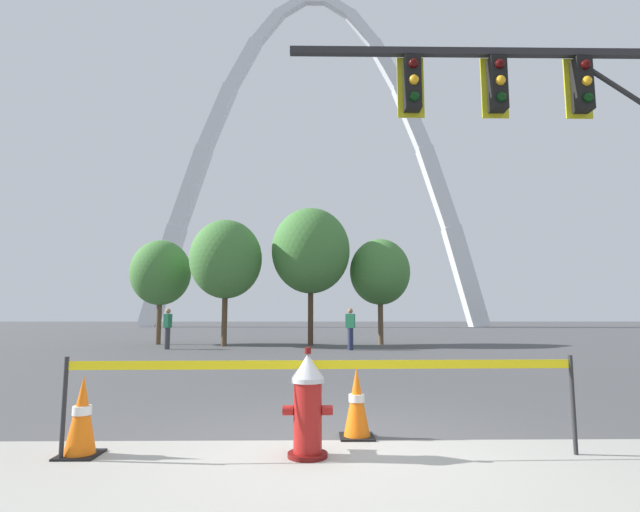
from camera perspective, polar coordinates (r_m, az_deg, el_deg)
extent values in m
plane|color=#474749|center=(5.02, 1.89, -21.78)|extent=(240.00, 240.00, 0.00)
cylinder|color=#5E0F0D|center=(4.77, -1.46, -22.27)|extent=(0.36, 0.36, 0.05)
cylinder|color=maroon|center=(4.69, -1.45, -18.32)|extent=(0.26, 0.26, 0.62)
cylinder|color=#B7B7BC|center=(4.64, -1.44, -14.32)|extent=(0.30, 0.30, 0.04)
cone|color=#B7B7BC|center=(4.63, -1.43, -12.72)|extent=(0.30, 0.30, 0.22)
cylinder|color=#5E0F0D|center=(4.61, -1.43, -10.99)|extent=(0.06, 0.06, 0.06)
cylinder|color=maroon|center=(4.69, -3.76, -17.55)|extent=(0.10, 0.09, 0.09)
cylinder|color=maroon|center=(4.68, 0.86, -17.57)|extent=(0.10, 0.09, 0.09)
cylinder|color=maroon|center=(4.90, -1.42, -18.22)|extent=(0.13, 0.14, 0.13)
cylinder|color=#5E0F0D|center=(4.97, -1.42, -18.04)|extent=(0.15, 0.03, 0.15)
cylinder|color=#232326|center=(5.13, -27.76, -15.48)|extent=(0.04, 0.04, 0.91)
cylinder|color=#232326|center=(5.31, 27.47, -15.17)|extent=(0.04, 0.04, 0.91)
cube|color=yellow|center=(4.62, 0.40, -12.59)|extent=(4.67, 0.11, 0.08)
cube|color=black|center=(5.48, 4.35, -20.36)|extent=(0.36, 0.36, 0.03)
cone|color=orange|center=(5.41, 4.31, -16.59)|extent=(0.28, 0.28, 0.70)
cylinder|color=white|center=(5.40, 4.30, -16.22)|extent=(0.17, 0.17, 0.08)
cube|color=black|center=(5.29, -26.30, -20.16)|extent=(0.36, 0.36, 0.03)
cone|color=orange|center=(5.21, -26.07, -16.27)|extent=(0.28, 0.28, 0.70)
cylinder|color=white|center=(5.21, -26.05, -15.89)|extent=(0.17, 0.17, 0.08)
cube|color=#232326|center=(9.32, 22.35, 21.11)|extent=(7.60, 0.12, 0.12)
cylinder|color=#232326|center=(9.76, 31.11, 16.74)|extent=(1.11, 0.08, 0.81)
cube|color=black|center=(9.50, 28.32, 17.21)|extent=(0.26, 0.24, 0.90)
cube|color=gold|center=(9.61, 27.90, 16.89)|extent=(0.44, 0.03, 1.04)
sphere|color=#360606|center=(9.52, 28.62, 19.04)|extent=(0.16, 0.16, 0.16)
sphere|color=orange|center=(9.40, 28.72, 17.50)|extent=(0.16, 0.16, 0.16)
sphere|color=black|center=(9.29, 28.83, 15.92)|extent=(0.16, 0.16, 0.16)
cube|color=black|center=(8.94, 20.04, 18.35)|extent=(0.26, 0.24, 0.90)
cube|color=gold|center=(9.06, 19.71, 17.98)|extent=(0.44, 0.03, 1.04)
sphere|color=#360606|center=(8.95, 20.27, 20.31)|extent=(0.16, 0.16, 0.16)
sphere|color=orange|center=(8.83, 20.35, 18.69)|extent=(0.16, 0.16, 0.16)
sphere|color=black|center=(8.71, 20.43, 17.03)|extent=(0.16, 0.16, 0.16)
cube|color=black|center=(8.57, 10.73, 19.19)|extent=(0.26, 0.24, 0.90)
cube|color=gold|center=(8.69, 10.54, 18.79)|extent=(0.44, 0.03, 1.04)
sphere|color=#360606|center=(8.58, 10.87, 21.24)|extent=(0.16, 0.16, 0.16)
sphere|color=orange|center=(8.45, 10.92, 19.57)|extent=(0.16, 0.16, 0.16)
sphere|color=black|center=(8.33, 10.97, 17.85)|extent=(0.16, 0.16, 0.16)
cube|color=silver|center=(63.80, -17.89, -2.30)|extent=(5.23, 2.12, 13.07)
cube|color=silver|center=(64.85, -14.81, 7.77)|extent=(5.03, 1.93, 11.03)
cube|color=silver|center=(67.16, -11.84, 15.57)|extent=(4.82, 1.74, 9.01)
cube|color=silver|center=(69.77, -8.95, 21.20)|extent=(4.59, 1.56, 7.02)
cube|color=silver|center=(72.03, -6.12, 24.94)|extent=(4.30, 1.37, 5.06)
cube|color=silver|center=(73.54, -3.34, 27.06)|extent=(3.89, 1.18, 3.12)
cube|color=silver|center=(74.07, -0.58, 27.74)|extent=(3.25, 1.00, 1.00)
cube|color=silver|center=(73.55, 2.18, 27.04)|extent=(3.89, 1.18, 3.12)
cube|color=silver|center=(72.07, 4.96, 24.90)|extent=(4.30, 1.37, 5.06)
cube|color=silver|center=(69.83, 7.77, 21.15)|extent=(4.59, 1.56, 7.02)
cube|color=silver|center=(67.24, 10.63, 15.51)|extent=(4.82, 1.74, 9.01)
cube|color=silver|center=(64.96, 13.57, 7.70)|extent=(5.03, 1.93, 11.03)
cube|color=silver|center=(63.93, 16.61, -2.35)|extent=(5.23, 2.12, 13.07)
cylinder|color=brown|center=(23.93, -18.33, -7.30)|extent=(0.24, 0.24, 2.08)
ellipsoid|color=#427A38|center=(24.01, -18.12, -1.85)|extent=(2.77, 2.77, 3.05)
cylinder|color=brown|center=(21.73, -11.11, -7.19)|extent=(0.24, 0.24, 2.37)
ellipsoid|color=#427A38|center=(21.87, -10.94, -0.35)|extent=(3.16, 3.16, 3.48)
cylinder|color=#473323|center=(21.96, -1.11, -6.95)|extent=(0.24, 0.24, 2.66)
ellipsoid|color=#427A38|center=(22.16, -1.09, 0.63)|extent=(3.54, 3.54, 3.90)
cylinder|color=brown|center=(22.77, 7.10, -7.61)|extent=(0.24, 0.24, 2.09)
ellipsoid|color=#427A38|center=(22.87, 7.01, -1.84)|extent=(2.79, 2.79, 3.07)
cylinder|color=#38383D|center=(20.32, -17.44, -9.18)|extent=(0.22, 0.22, 0.84)
cube|color=#23754C|center=(20.30, -17.36, -7.23)|extent=(0.27, 0.38, 0.54)
sphere|color=#936B4C|center=(20.30, -17.32, -6.16)|extent=(0.20, 0.20, 0.20)
cylinder|color=#232847|center=(18.99, 3.58, -9.65)|extent=(0.22, 0.22, 0.84)
cube|color=#23754C|center=(18.97, 3.56, -7.57)|extent=(0.38, 0.29, 0.54)
sphere|color=#936B4C|center=(18.97, 3.55, -6.42)|extent=(0.20, 0.20, 0.20)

